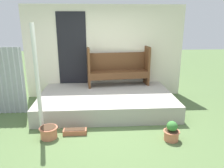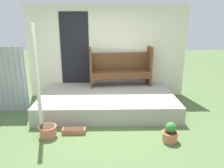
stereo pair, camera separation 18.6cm
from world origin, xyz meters
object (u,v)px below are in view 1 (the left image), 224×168
object	(u,v)px
support_post	(37,81)
bench	(118,67)
planter_box_rect	(75,132)
flower_pot_middle	(172,132)
flower_pot_left	(49,132)

from	to	relation	value
support_post	bench	bearing A→B (deg)	47.90
planter_box_rect	support_post	bearing A→B (deg)	169.50
bench	planter_box_rect	world-z (taller)	bench
support_post	planter_box_rect	xyz separation A→B (m)	(0.67, -0.12, -1.02)
flower_pot_middle	planter_box_rect	distance (m)	1.88
flower_pot_left	planter_box_rect	world-z (taller)	flower_pot_left
flower_pot_left	planter_box_rect	size ratio (longest dim) A/B	0.76
flower_pot_left	flower_pot_middle	distance (m)	2.34
bench	planter_box_rect	bearing A→B (deg)	-122.98
support_post	bench	world-z (taller)	support_post
bench	flower_pot_left	bearing A→B (deg)	-131.28
flower_pot_middle	planter_box_rect	bearing A→B (deg)	169.30
flower_pot_middle	support_post	bearing A→B (deg)	169.36
bench	flower_pot_middle	distance (m)	2.61
flower_pot_middle	planter_box_rect	xyz separation A→B (m)	(-1.84, 0.35, -0.11)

